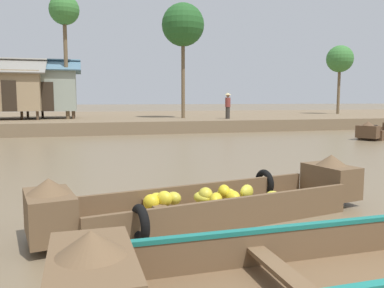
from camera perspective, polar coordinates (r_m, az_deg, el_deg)
The scene contains 11 objects.
ground_plane at distance 12.62m, azimuth -2.94°, elevation -2.40°, with size 300.00×300.00×0.00m, color #726047.
riverbank_strip at distance 31.88m, azimuth -10.54°, elevation 3.46°, with size 160.00×20.00×0.71m, color #756047.
banana_boat at distance 6.43m, azimuth 3.20°, elevation -8.25°, with size 5.69×2.43×0.91m.
viewer_boat at distance 4.53m, azimuth 25.44°, elevation -15.43°, with size 6.27×1.61×0.91m.
fishing_skiff_distant at distance 22.09m, azimuth 25.56°, elevation 1.62°, with size 3.88×2.74×0.91m.
stilt_house_mid_right at distance 27.34m, azimuth -24.22°, elevation 7.10°, with size 4.06×4.05×3.79m.
stilt_house_right at distance 27.73m, azimuth -19.91°, elevation 7.44°, with size 4.12×3.67×3.84m.
palm_tree_near at distance 26.86m, azimuth -17.89°, elevation 17.48°, with size 1.83×1.83×7.64m.
palm_tree_mid at distance 36.62m, azimuth 20.49°, elevation 11.31°, with size 2.25×2.25×5.79m.
palm_tree_far at distance 26.87m, azimuth -1.31°, elevation 16.66°, with size 2.76×2.76×7.44m.
vendor_person at distance 25.61m, azimuth 5.17°, elevation 5.71°, with size 0.44×0.44×1.66m.
Camera 1 is at (-2.67, -2.18, 1.93)m, focal length 37.11 mm.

